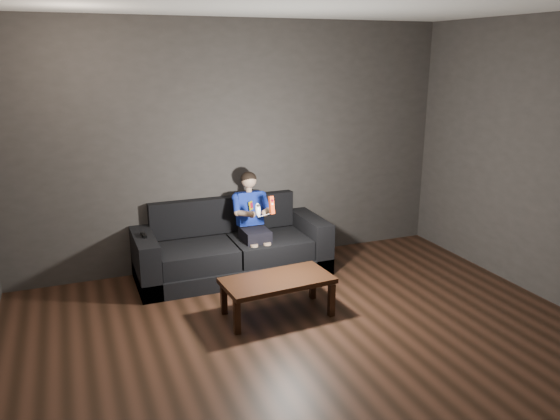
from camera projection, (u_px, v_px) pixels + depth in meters
name	position (u px, v px, depth m)	size (l,w,h in m)	color
floor	(336.00, 371.00, 4.16)	(5.00, 5.00, 0.00)	black
back_wall	(236.00, 146.00, 6.02)	(5.00, 0.04, 2.70)	#363230
sofa	(231.00, 250.00, 5.96)	(2.06, 0.89, 0.80)	black
child	(252.00, 214.00, 5.88)	(0.41, 0.50, 1.01)	black
wii_remote_red	(272.00, 205.00, 5.51)	(0.05, 0.07, 0.19)	red
nunchuk_white	(258.00, 210.00, 5.47)	(0.06, 0.09, 0.15)	white
wii_remote_black	(144.00, 235.00, 5.48)	(0.04, 0.15, 0.03)	black
coffee_table	(277.00, 283.00, 4.98)	(1.03, 0.57, 0.36)	black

